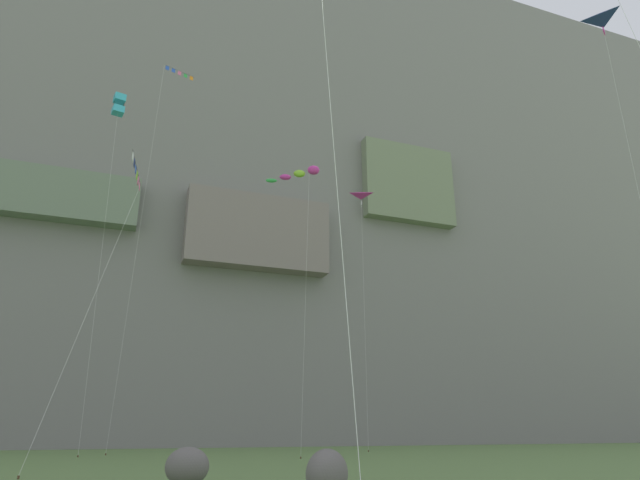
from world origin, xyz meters
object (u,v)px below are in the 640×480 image
kite_delta_upper_right (606,40)px  kite_banner_low_right (129,192)px  kite_delta_far_right (361,209)px  kite_box_low_center (119,105)px  boulder_near_cliff_base (327,474)px  kite_banner_mid_center (170,114)px  boulder_foreground_left (187,466)px  kite_windsock_high_right (301,174)px

kite_delta_upper_right → kite_banner_low_right: (-28.83, 4.12, -13.95)m
kite_delta_far_right → kite_banner_low_right: 29.53m
kite_box_low_center → kite_banner_low_right: 21.38m
kite_delta_far_right → kite_banner_low_right: kite_delta_far_right is taller
boulder_near_cliff_base → kite_delta_upper_right: size_ratio=0.07×
kite_banner_mid_center → kite_delta_upper_right: 34.34m
boulder_near_cliff_base → kite_banner_low_right: bearing=115.2°
kite_banner_low_right → boulder_foreground_left: bearing=-70.0°
kite_windsock_high_right → kite_banner_low_right: size_ratio=1.44×
boulder_foreground_left → kite_delta_far_right: bearing=54.8°
boulder_foreground_left → kite_box_low_center: (-4.45, 23.33, 25.96)m
boulder_foreground_left → kite_banner_low_right: (-2.69, 7.37, 11.84)m
kite_delta_upper_right → kite_banner_low_right: kite_delta_upper_right is taller
kite_windsock_high_right → boulder_near_cliff_base: bearing=-106.2°
boulder_near_cliff_base → kite_box_low_center: bearing=104.7°
boulder_near_cliff_base → kite_delta_far_right: 40.09m
kite_box_low_center → kite_delta_far_right: bearing=6.5°
boulder_near_cliff_base → kite_windsock_high_right: (5.87, 20.19, 18.57)m
kite_delta_far_right → kite_box_low_center: (-22.74, -2.60, 4.77)m
kite_delta_far_right → kite_windsock_high_right: (-9.57, -10.16, -2.60)m
boulder_near_cliff_base → kite_delta_far_right: bearing=63.0°
kite_banner_mid_center → kite_box_low_center: (-4.11, -1.75, -1.14)m
kite_box_low_center → kite_banner_low_right: bearing=-83.7°
boulder_near_cliff_base → boulder_foreground_left: size_ratio=1.03×
kite_banner_mid_center → kite_windsock_high_right: kite_banner_mid_center is taller
kite_delta_far_right → kite_banner_low_right: (-20.98, -18.56, -9.35)m
kite_delta_upper_right → kite_box_low_center: kite_box_low_center is taller
kite_banner_mid_center → boulder_near_cliff_base: bearing=-83.8°
kite_box_low_center → kite_delta_upper_right: bearing=-33.3°
kite_delta_far_right → kite_banner_mid_center: bearing=-177.4°
kite_windsock_high_right → kite_delta_upper_right: bearing=-35.7°
kite_delta_far_right → boulder_near_cliff_base: bearing=-117.0°
boulder_foreground_left → kite_delta_far_right: size_ratio=0.08×
boulder_near_cliff_base → kite_windsock_high_right: kite_windsock_high_right is taller
kite_windsock_high_right → kite_box_low_center: size_ratio=0.72×
boulder_foreground_left → kite_delta_upper_right: 36.87m
boulder_foreground_left → kite_delta_upper_right: size_ratio=0.06×
boulder_near_cliff_base → kite_delta_far_right: size_ratio=0.08×
kite_banner_low_right → kite_windsock_high_right: bearing=36.4°
boulder_near_cliff_base → kite_windsock_high_right: 28.05m
boulder_near_cliff_base → kite_box_low_center: 38.68m
kite_delta_far_right → kite_windsock_high_right: bearing=-133.3°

